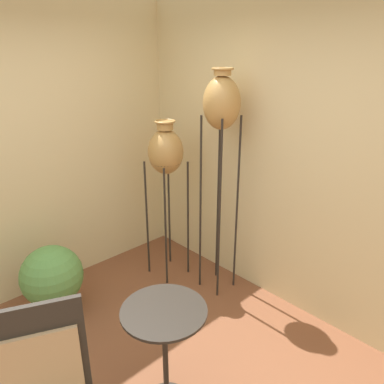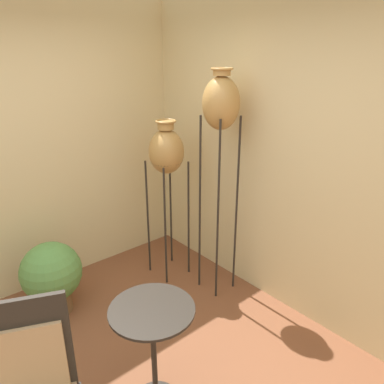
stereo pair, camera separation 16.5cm
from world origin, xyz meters
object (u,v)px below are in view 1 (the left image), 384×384
object	(u,v)px
vase_stand_medium	(166,154)
potted_plant	(52,279)
side_table	(165,337)
vase_stand_tall	(222,109)

from	to	relation	value
vase_stand_medium	potted_plant	size ratio (longest dim) A/B	2.41
vase_stand_medium	potted_plant	distance (m)	1.50
side_table	potted_plant	bearing A→B (deg)	95.42
potted_plant	vase_stand_medium	bearing A→B (deg)	-7.79
vase_stand_medium	potted_plant	world-z (taller)	vase_stand_medium
vase_stand_tall	potted_plant	size ratio (longest dim) A/B	3.11
vase_stand_tall	side_table	bearing A→B (deg)	-150.76
vase_stand_medium	potted_plant	bearing A→B (deg)	172.21
vase_stand_tall	vase_stand_medium	bearing A→B (deg)	110.75
vase_stand_medium	side_table	bearing A→B (deg)	-130.74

